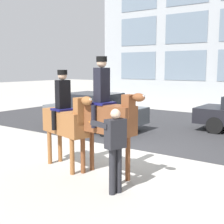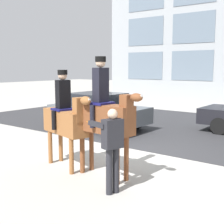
{
  "view_description": "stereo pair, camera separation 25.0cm",
  "coord_description": "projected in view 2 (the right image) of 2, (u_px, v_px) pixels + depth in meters",
  "views": [
    {
      "loc": [
        4.81,
        -7.45,
        2.51
      ],
      "look_at": [
        0.28,
        -1.17,
        1.39
      ],
      "focal_mm": 50.0,
      "sensor_mm": 36.0,
      "label": 1
    },
    {
      "loc": [
        5.01,
        -7.3,
        2.51
      ],
      "look_at": [
        0.28,
        -1.17,
        1.39
      ],
      "focal_mm": 50.0,
      "sensor_mm": 36.0,
      "label": 2
    }
  ],
  "objects": [
    {
      "name": "street_car_near_lane",
      "position": [
        98.0,
        111.0,
        12.7
      ],
      "size": [
        4.0,
        2.06,
        1.46
      ],
      "color": "#51565B",
      "rests_on": "ground_plane"
    },
    {
      "name": "pedestrian_bystander",
      "position": [
        112.0,
        144.0,
        6.11
      ],
      "size": [
        0.9,
        0.45,
        1.71
      ],
      "rotation": [
        0.0,
        0.0,
        2.84
      ],
      "color": "#232328",
      "rests_on": "ground_plane"
    },
    {
      "name": "road_surface",
      "position": [
        194.0,
        128.0,
        12.83
      ],
      "size": [
        21.07,
        8.5,
        0.01
      ],
      "color": "#2D2D30",
      "rests_on": "ground_plane"
    },
    {
      "name": "mounted_horse_companion",
      "position": [
        104.0,
        116.0,
        7.0
      ],
      "size": [
        1.94,
        0.65,
        2.74
      ],
      "rotation": [
        0.0,
        0.0,
        -0.08
      ],
      "color": "brown",
      "rests_on": "ground_plane"
    },
    {
      "name": "mounted_horse_lead",
      "position": [
        66.0,
        119.0,
        7.7
      ],
      "size": [
        1.91,
        0.8,
        2.44
      ],
      "rotation": [
        0.0,
        0.0,
        -0.25
      ],
      "color": "brown",
      "rests_on": "ground_plane"
    },
    {
      "name": "ground_plane",
      "position": [
        129.0,
        154.0,
        9.1
      ],
      "size": [
        80.0,
        80.0,
        0.0
      ],
      "primitive_type": "plane",
      "color": "#9E9B93"
    }
  ]
}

